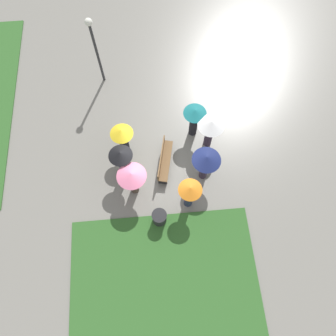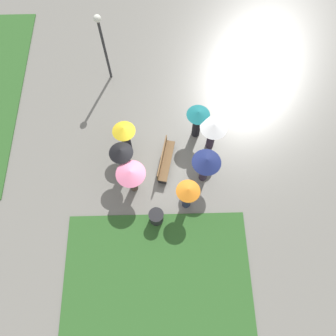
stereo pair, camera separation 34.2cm
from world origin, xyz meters
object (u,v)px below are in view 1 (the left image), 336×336
object	(u,v)px
park_bench	(164,160)
crowd_person_teal	(194,118)
crowd_person_white	(211,127)
crowd_person_orange	(190,193)
crowd_person_black	(122,160)
crowd_person_navy	(206,162)
lamp_post	(94,43)
crowd_person_yellow	(123,137)
trash_bin	(159,218)
crowd_person_pink	(132,178)

from	to	relation	value
park_bench	crowd_person_teal	size ratio (longest dim) A/B	1.09
crowd_person_teal	crowd_person_white	bearing A→B (deg)	45.96
crowd_person_white	crowd_person_orange	bearing A→B (deg)	-41.62
crowd_person_black	crowd_person_navy	bearing A→B (deg)	-71.11
crowd_person_navy	crowd_person_white	distance (m)	1.60
crowd_person_orange	park_bench	bearing A→B (deg)	79.90
crowd_person_white	park_bench	bearing A→B (deg)	-84.99
crowd_person_teal	lamp_post	bearing A→B (deg)	-127.14
crowd_person_yellow	crowd_person_navy	world-z (taller)	crowd_person_navy
lamp_post	crowd_person_yellow	xyz separation A→B (m)	(-4.09, -0.94, -1.22)
trash_bin	crowd_person_orange	size ratio (longest dim) A/B	0.42
crowd_person_black	crowd_person_orange	bearing A→B (deg)	-96.15
trash_bin	crowd_person_white	world-z (taller)	crowd_person_white
lamp_post	crowd_person_black	bearing A→B (deg)	-170.25
park_bench	crowd_person_yellow	world-z (taller)	crowd_person_yellow
crowd_person_orange	crowd_person_pink	bearing A→B (deg)	125.42
crowd_person_yellow	crowd_person_teal	xyz separation A→B (m)	(0.68, -3.11, 0.02)
crowd_person_pink	crowd_person_teal	xyz separation A→B (m)	(2.61, -2.78, -0.15)
lamp_post	crowd_person_orange	bearing A→B (deg)	-153.04
lamp_post	crowd_person_navy	distance (m)	7.10
park_bench	lamp_post	world-z (taller)	lamp_post
trash_bin	crowd_person_yellow	xyz separation A→B (m)	(3.35, 1.27, 0.85)
park_bench	crowd_person_black	world-z (taller)	crowd_person_black
lamp_post	crowd_person_navy	bearing A→B (deg)	-142.86
park_bench	crowd_person_teal	bearing A→B (deg)	-31.33
crowd_person_white	lamp_post	bearing A→B (deg)	-149.25
trash_bin	crowd_person_teal	world-z (taller)	crowd_person_teal
crowd_person_teal	crowd_person_white	distance (m)	0.89
park_bench	crowd_person_white	xyz separation A→B (m)	(0.88, -2.05, 0.95)
crowd_person_black	crowd_person_white	bearing A→B (deg)	-47.18
crowd_person_pink	crowd_person_yellow	bearing A→B (deg)	-132.06
trash_bin	crowd_person_orange	distance (m)	1.64
crowd_person_black	trash_bin	bearing A→B (deg)	-123.55
lamp_post	crowd_person_teal	bearing A→B (deg)	-130.07
park_bench	crowd_person_white	distance (m)	2.43
park_bench	crowd_person_white	bearing A→B (deg)	-54.33
crowd_person_navy	crowd_person_orange	xyz separation A→B (m)	(-1.20, 0.78, -0.19)
trash_bin	crowd_person_white	distance (m)	4.31
trash_bin	crowd_person_black	size ratio (longest dim) A/B	0.40
crowd_person_yellow	crowd_person_white	distance (m)	3.71
lamp_post	crowd_person_black	world-z (taller)	lamp_post
crowd_person_navy	park_bench	bearing A→B (deg)	-135.42
crowd_person_yellow	crowd_person_orange	distance (m)	3.70
crowd_person_orange	lamp_post	bearing A→B (deg)	82.08
park_bench	trash_bin	size ratio (longest dim) A/B	2.55
trash_bin	crowd_person_black	world-z (taller)	crowd_person_black
park_bench	crowd_person_orange	xyz separation A→B (m)	(-1.87, -0.86, 0.76)
lamp_post	crowd_person_pink	bearing A→B (deg)	-168.08
crowd_person_black	crowd_person_white	xyz separation A→B (m)	(1.11, -3.76, 0.13)
trash_bin	crowd_person_pink	size ratio (longest dim) A/B	0.43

